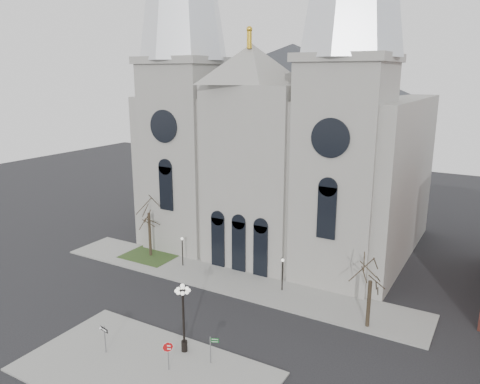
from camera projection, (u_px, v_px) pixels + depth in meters
The scene contains 13 objects.
ground at pixel (157, 329), 38.81m from camera, with size 160.00×160.00×0.00m, color black.
sidewalk_near at pixel (144, 372), 33.14m from camera, with size 18.00×10.00×0.14m, color gray.
sidewalk_far at pixel (227, 279), 48.01m from camera, with size 40.00×6.00×0.14m, color gray.
grass_patch at pixel (151, 256), 54.20m from camera, with size 6.00×5.00×0.18m, color #33491F.
cathedral at pixel (280, 93), 53.43m from camera, with size 33.00×26.66×54.00m.
tree_left at pixel (149, 210), 52.85m from camera, with size 3.20×3.20×7.50m.
tree_right at pixel (371, 278), 37.95m from camera, with size 3.20×3.20×6.00m.
ped_lamp_left at pixel (182, 247), 50.80m from camera, with size 0.32×0.32×3.26m.
ped_lamp_right at pixel (283, 269), 44.95m from camera, with size 0.32×0.32×3.26m.
stop_sign at pixel (168, 350), 32.85m from camera, with size 0.75×0.33×2.23m.
globe_lamp at pixel (183, 309), 34.63m from camera, with size 1.35×1.35×5.54m.
one_way_sign at pixel (105, 335), 34.98m from camera, with size 0.94×0.22×2.17m.
street_name_sign at pixel (211, 347), 33.74m from camera, with size 0.62×0.31×2.09m.
Camera 1 is at (23.44, -26.66, 20.57)m, focal length 35.00 mm.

